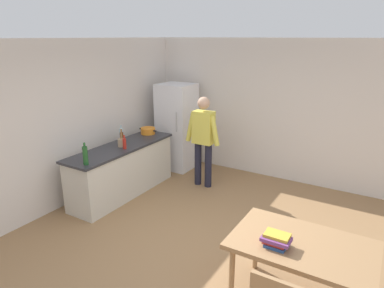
% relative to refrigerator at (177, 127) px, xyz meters
% --- Properties ---
extents(ground_plane, '(14.00, 14.00, 0.00)m').
position_rel_refrigerator_xyz_m(ground_plane, '(1.90, -2.40, -0.90)').
color(ground_plane, '#936D47').
extents(wall_back, '(6.40, 0.12, 2.70)m').
position_rel_refrigerator_xyz_m(wall_back, '(1.90, 0.60, 0.45)').
color(wall_back, silver).
rests_on(wall_back, ground_plane).
extents(wall_left, '(0.12, 5.60, 2.70)m').
position_rel_refrigerator_xyz_m(wall_left, '(-0.70, -2.20, 0.45)').
color(wall_left, silver).
rests_on(wall_left, ground_plane).
extents(kitchen_counter, '(0.64, 2.20, 0.90)m').
position_rel_refrigerator_xyz_m(kitchen_counter, '(-0.10, -1.60, -0.45)').
color(kitchen_counter, beige).
rests_on(kitchen_counter, ground_plane).
extents(refrigerator, '(0.70, 0.67, 1.80)m').
position_rel_refrigerator_xyz_m(refrigerator, '(0.00, 0.00, 0.00)').
color(refrigerator, white).
rests_on(refrigerator, ground_plane).
extents(person, '(0.70, 0.22, 1.70)m').
position_rel_refrigerator_xyz_m(person, '(0.95, -0.55, 0.08)').
color(person, '#1E1E2D').
rests_on(person, ground_plane).
extents(dining_table, '(1.40, 0.90, 0.75)m').
position_rel_refrigerator_xyz_m(dining_table, '(3.30, -2.70, -0.23)').
color(dining_table, '#9E754C').
rests_on(dining_table, ground_plane).
extents(cooking_pot, '(0.40, 0.28, 0.12)m').
position_rel_refrigerator_xyz_m(cooking_pot, '(-0.19, -0.74, 0.06)').
color(cooking_pot, orange).
rests_on(cooking_pot, kitchen_counter).
extents(utensil_jar, '(0.11, 0.11, 0.32)m').
position_rel_refrigerator_xyz_m(utensil_jar, '(-0.08, -1.62, 0.08)').
color(utensil_jar, tan).
rests_on(utensil_jar, kitchen_counter).
extents(bottle_sauce_red, '(0.06, 0.06, 0.24)m').
position_rel_refrigerator_xyz_m(bottle_sauce_red, '(0.06, -1.68, 0.10)').
color(bottle_sauce_red, '#B22319').
rests_on(bottle_sauce_red, kitchen_counter).
extents(bottle_beer_brown, '(0.06, 0.06, 0.26)m').
position_rel_refrigerator_xyz_m(bottle_beer_brown, '(-0.20, -1.47, 0.11)').
color(bottle_beer_brown, '#5B3314').
rests_on(bottle_beer_brown, kitchen_counter).
extents(bottle_wine_green, '(0.08, 0.08, 0.34)m').
position_rel_refrigerator_xyz_m(bottle_wine_green, '(0.07, -2.55, 0.15)').
color(bottle_wine_green, '#1E5123').
rests_on(bottle_wine_green, kitchen_counter).
extents(bottle_water_clear, '(0.07, 0.07, 0.30)m').
position_rel_refrigerator_xyz_m(bottle_water_clear, '(-0.28, -1.38, 0.13)').
color(bottle_water_clear, silver).
rests_on(bottle_water_clear, kitchen_counter).
extents(book_stack, '(0.28, 0.20, 0.13)m').
position_rel_refrigerator_xyz_m(book_stack, '(3.09, -2.89, -0.08)').
color(book_stack, '#284C8E').
rests_on(book_stack, dining_table).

